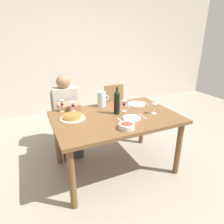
# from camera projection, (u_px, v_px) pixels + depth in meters

# --- Properties ---
(ground_plane) EXTENTS (8.00, 8.00, 0.00)m
(ground_plane) POSITION_uv_depth(u_px,v_px,m) (115.00, 167.00, 2.67)
(ground_plane) COLOR gray
(back_wall) EXTENTS (8.00, 0.10, 2.80)m
(back_wall) POSITION_uv_depth(u_px,v_px,m) (67.00, 48.00, 4.27)
(back_wall) COLOR beige
(back_wall) RESTS_ON ground
(dining_table) EXTENTS (1.50, 1.00, 0.76)m
(dining_table) POSITION_uv_depth(u_px,v_px,m) (116.00, 123.00, 2.42)
(dining_table) COLOR brown
(dining_table) RESTS_ON ground
(wine_bottle) EXTENTS (0.07, 0.07, 0.34)m
(wine_bottle) POSITION_uv_depth(u_px,v_px,m) (117.00, 103.00, 2.40)
(wine_bottle) COLOR black
(wine_bottle) RESTS_ON dining_table
(water_pitcher) EXTENTS (0.17, 0.12, 0.20)m
(water_pitcher) POSITION_uv_depth(u_px,v_px,m) (102.00, 100.00, 2.68)
(water_pitcher) COLOR silver
(water_pitcher) RESTS_ON dining_table
(baked_tart) EXTENTS (0.29, 0.29, 0.06)m
(baked_tart) POSITION_uv_depth(u_px,v_px,m) (73.00, 116.00, 2.30)
(baked_tart) COLOR white
(baked_tart) RESTS_ON dining_table
(salad_bowl) EXTENTS (0.17, 0.17, 0.07)m
(salad_bowl) POSITION_uv_depth(u_px,v_px,m) (127.00, 126.00, 2.05)
(salad_bowl) COLOR silver
(salad_bowl) RESTS_ON dining_table
(wine_glass_left_diner) EXTENTS (0.06, 0.06, 0.16)m
(wine_glass_left_diner) POSITION_uv_depth(u_px,v_px,m) (62.00, 103.00, 2.49)
(wine_glass_left_diner) COLOR silver
(wine_glass_left_diner) RESTS_ON dining_table
(wine_glass_right_diner) EXTENTS (0.07, 0.07, 0.14)m
(wine_glass_right_diner) POSITION_uv_depth(u_px,v_px,m) (124.00, 104.00, 2.50)
(wine_glass_right_diner) COLOR silver
(wine_glass_right_diner) RESTS_ON dining_table
(wine_glass_centre) EXTENTS (0.07, 0.07, 0.13)m
(wine_glass_centre) POSITION_uv_depth(u_px,v_px,m) (73.00, 105.00, 2.48)
(wine_glass_centre) COLOR silver
(wine_glass_centre) RESTS_ON dining_table
(wine_glass_spare) EXTENTS (0.07, 0.07, 0.13)m
(wine_glass_spare) POSITION_uv_depth(u_px,v_px,m) (155.00, 106.00, 2.42)
(wine_glass_spare) COLOR silver
(wine_glass_spare) RESTS_ON dining_table
(dinner_plate_left_setting) EXTENTS (0.25, 0.25, 0.01)m
(dinner_plate_left_setting) POSITION_uv_depth(u_px,v_px,m) (136.00, 104.00, 2.78)
(dinner_plate_left_setting) COLOR silver
(dinner_plate_left_setting) RESTS_ON dining_table
(dinner_plate_right_setting) EXTENTS (0.21, 0.21, 0.01)m
(dinner_plate_right_setting) POSITION_uv_depth(u_px,v_px,m) (132.00, 118.00, 2.31)
(dinner_plate_right_setting) COLOR silver
(dinner_plate_right_setting) RESTS_ON dining_table
(fork_left_setting) EXTENTS (0.03, 0.16, 0.00)m
(fork_left_setting) POSITION_uv_depth(u_px,v_px,m) (127.00, 106.00, 2.72)
(fork_left_setting) COLOR silver
(fork_left_setting) RESTS_ON dining_table
(knife_left_setting) EXTENTS (0.04, 0.18, 0.00)m
(knife_left_setting) POSITION_uv_depth(u_px,v_px,m) (145.00, 103.00, 2.83)
(knife_left_setting) COLOR silver
(knife_left_setting) RESTS_ON dining_table
(knife_right_setting) EXTENTS (0.03, 0.18, 0.00)m
(knife_right_setting) POSITION_uv_depth(u_px,v_px,m) (143.00, 116.00, 2.37)
(knife_right_setting) COLOR silver
(knife_right_setting) RESTS_ON dining_table
(spoon_right_setting) EXTENTS (0.02, 0.16, 0.00)m
(spoon_right_setting) POSITION_uv_depth(u_px,v_px,m) (121.00, 120.00, 2.26)
(spoon_right_setting) COLOR silver
(spoon_right_setting) RESTS_ON dining_table
(chair_left) EXTENTS (0.41, 0.41, 0.87)m
(chair_left) POSITION_uv_depth(u_px,v_px,m) (65.00, 115.00, 3.10)
(chair_left) COLOR olive
(chair_left) RESTS_ON ground
(diner_left) EXTENTS (0.35, 0.51, 1.16)m
(diner_left) POSITION_uv_depth(u_px,v_px,m) (67.00, 113.00, 2.85)
(diner_left) COLOR #B7B2A8
(diner_left) RESTS_ON ground
(chair_right) EXTENTS (0.40, 0.40, 0.87)m
(chair_right) POSITION_uv_depth(u_px,v_px,m) (116.00, 107.00, 3.44)
(chair_right) COLOR olive
(chair_right) RESTS_ON ground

